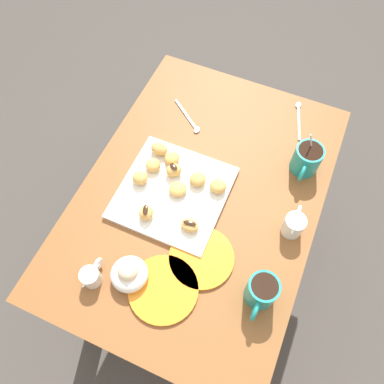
% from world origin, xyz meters
% --- Properties ---
extents(ground_plane, '(8.00, 8.00, 0.00)m').
position_xyz_m(ground_plane, '(0.00, 0.00, 0.00)').
color(ground_plane, '#423D38').
extents(dining_table, '(1.00, 0.71, 0.72)m').
position_xyz_m(dining_table, '(0.00, 0.00, 0.58)').
color(dining_table, brown).
rests_on(dining_table, ground_plane).
extents(pastry_plate_square, '(0.31, 0.31, 0.02)m').
position_xyz_m(pastry_plate_square, '(0.03, -0.08, 0.73)').
color(pastry_plate_square, silver).
rests_on(pastry_plate_square, dining_table).
extents(coffee_mug_teal_left, '(0.13, 0.09, 0.15)m').
position_xyz_m(coffee_mug_teal_left, '(-0.22, 0.26, 0.77)').
color(coffee_mug_teal_left, teal).
rests_on(coffee_mug_teal_left, dining_table).
extents(coffee_mug_teal_right, '(0.12, 0.08, 0.10)m').
position_xyz_m(coffee_mug_teal_right, '(0.22, 0.26, 0.77)').
color(coffee_mug_teal_right, teal).
rests_on(coffee_mug_teal_right, dining_table).
extents(cream_pitcher_white, '(0.10, 0.06, 0.07)m').
position_xyz_m(cream_pitcher_white, '(0.00, 0.29, 0.76)').
color(cream_pitcher_white, silver).
rests_on(cream_pitcher_white, dining_table).
extents(ice_cream_bowl, '(0.10, 0.10, 0.08)m').
position_xyz_m(ice_cream_bowl, '(0.31, -0.08, 0.75)').
color(ice_cream_bowl, silver).
rests_on(ice_cream_bowl, dining_table).
extents(chocolate_sauce_pitcher, '(0.09, 0.05, 0.06)m').
position_xyz_m(chocolate_sauce_pitcher, '(0.36, -0.17, 0.75)').
color(chocolate_sauce_pitcher, silver).
rests_on(chocolate_sauce_pitcher, dining_table).
extents(saucer_orange_left, '(0.19, 0.19, 0.01)m').
position_xyz_m(saucer_orange_left, '(0.31, 0.02, 0.73)').
color(saucer_orange_left, orange).
rests_on(saucer_orange_left, dining_table).
extents(saucer_orange_right, '(0.18, 0.18, 0.01)m').
position_xyz_m(saucer_orange_right, '(0.19, 0.08, 0.73)').
color(saucer_orange_right, orange).
rests_on(saucer_orange_right, dining_table).
extents(loose_spoon_near_saucer, '(0.11, 0.13, 0.01)m').
position_xyz_m(loose_spoon_near_saucer, '(-0.25, -0.14, 0.73)').
color(loose_spoon_near_saucer, silver).
rests_on(loose_spoon_near_saucer, dining_table).
extents(loose_spoon_by_plate, '(0.16, 0.06, 0.01)m').
position_xyz_m(loose_spoon_by_plate, '(-0.41, 0.19, 0.73)').
color(loose_spoon_by_plate, silver).
rests_on(loose_spoon_by_plate, dining_table).
extents(beignet_0, '(0.05, 0.06, 0.03)m').
position_xyz_m(beignet_0, '(0.12, 0.02, 0.75)').
color(beignet_0, '#DBA351').
rests_on(beignet_0, pastry_plate_square).
extents(chocolate_drizzle_0, '(0.02, 0.04, 0.00)m').
position_xyz_m(chocolate_drizzle_0, '(0.12, 0.02, 0.77)').
color(chocolate_drizzle_0, black).
rests_on(chocolate_drizzle_0, beignet_0).
extents(beignet_1, '(0.06, 0.06, 0.04)m').
position_xyz_m(beignet_1, '(-0.03, -0.10, 0.76)').
color(beignet_1, '#DBA351').
rests_on(beignet_1, pastry_plate_square).
extents(chocolate_drizzle_1, '(0.03, 0.03, 0.00)m').
position_xyz_m(chocolate_drizzle_1, '(-0.03, -0.10, 0.78)').
color(chocolate_drizzle_1, black).
rests_on(chocolate_drizzle_1, beignet_1).
extents(beignet_2, '(0.06, 0.05, 0.04)m').
position_xyz_m(beignet_2, '(0.13, -0.11, 0.76)').
color(beignet_2, '#DBA351').
rests_on(beignet_2, pastry_plate_square).
extents(chocolate_drizzle_2, '(0.04, 0.03, 0.00)m').
position_xyz_m(chocolate_drizzle_2, '(0.13, -0.11, 0.78)').
color(chocolate_drizzle_2, black).
rests_on(chocolate_drizzle_2, beignet_2).
extents(beignet_3, '(0.05, 0.05, 0.03)m').
position_xyz_m(beignet_3, '(-0.02, -0.17, 0.75)').
color(beignet_3, '#DBA351').
rests_on(beignet_3, pastry_plate_square).
extents(beignet_4, '(0.07, 0.07, 0.03)m').
position_xyz_m(beignet_4, '(-0.03, 0.04, 0.76)').
color(beignet_4, '#DBA351').
rests_on(beignet_4, pastry_plate_square).
extents(beignet_5, '(0.05, 0.06, 0.04)m').
position_xyz_m(beignet_5, '(-0.08, -0.18, 0.76)').
color(beignet_5, '#DBA351').
rests_on(beignet_5, pastry_plate_square).
extents(beignet_6, '(0.06, 0.05, 0.03)m').
position_xyz_m(beignet_6, '(-0.07, -0.13, 0.75)').
color(beignet_6, '#DBA351').
rests_on(beignet_6, pastry_plate_square).
extents(beignet_7, '(0.07, 0.07, 0.03)m').
position_xyz_m(beignet_7, '(0.03, -0.06, 0.75)').
color(beignet_7, '#DBA351').
rests_on(beignet_7, pastry_plate_square).
extents(beignet_8, '(0.06, 0.06, 0.03)m').
position_xyz_m(beignet_8, '(-0.03, -0.02, 0.76)').
color(beignet_8, '#DBA351').
rests_on(beignet_8, pastry_plate_square).
extents(beignet_9, '(0.06, 0.06, 0.04)m').
position_xyz_m(beignet_9, '(0.04, -0.18, 0.76)').
color(beignet_9, '#DBA351').
rests_on(beignet_9, pastry_plate_square).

